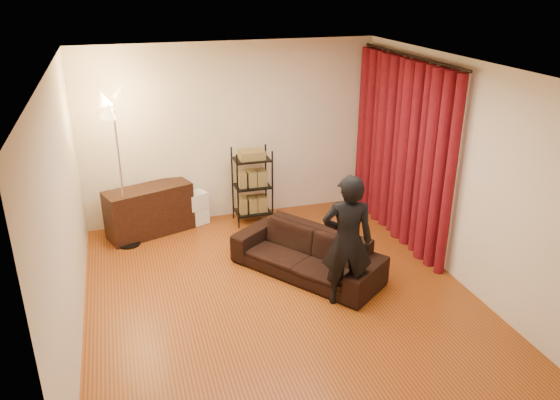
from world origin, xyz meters
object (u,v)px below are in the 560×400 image
object	(u,v)px
wire_shelf	(252,186)
storage_boxes	(197,208)
sofa	(307,254)
media_cabinet	(149,211)
floor_lamp	(120,172)
person	(347,241)

from	to	relation	value
wire_shelf	storage_boxes	bearing A→B (deg)	159.17
sofa	storage_boxes	bearing A→B (deg)	173.82
media_cabinet	floor_lamp	bearing A→B (deg)	-158.08
sofa	media_cabinet	world-z (taller)	media_cabinet
storage_boxes	floor_lamp	bearing A→B (deg)	-157.52
media_cabinet	storage_boxes	bearing A→B (deg)	-8.16
floor_lamp	media_cabinet	bearing A→B (deg)	41.07
wire_shelf	floor_lamp	xyz separation A→B (m)	(-1.90, -0.27, 0.51)
wire_shelf	sofa	bearing A→B (deg)	-90.81
wire_shelf	floor_lamp	world-z (taller)	floor_lamp
sofa	storage_boxes	distance (m)	2.23
storage_boxes	floor_lamp	size ratio (longest dim) A/B	0.23
media_cabinet	wire_shelf	world-z (taller)	wire_shelf
person	storage_boxes	world-z (taller)	person
media_cabinet	floor_lamp	world-z (taller)	floor_lamp
sofa	person	distance (m)	0.93
storage_boxes	floor_lamp	world-z (taller)	floor_lamp
sofa	person	world-z (taller)	person
sofa	wire_shelf	size ratio (longest dim) A/B	1.66
person	storage_boxes	xyz separation A→B (m)	(-1.31, 2.68, -0.54)
media_cabinet	wire_shelf	bearing A→B (deg)	-20.30
sofa	floor_lamp	size ratio (longest dim) A/B	0.89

